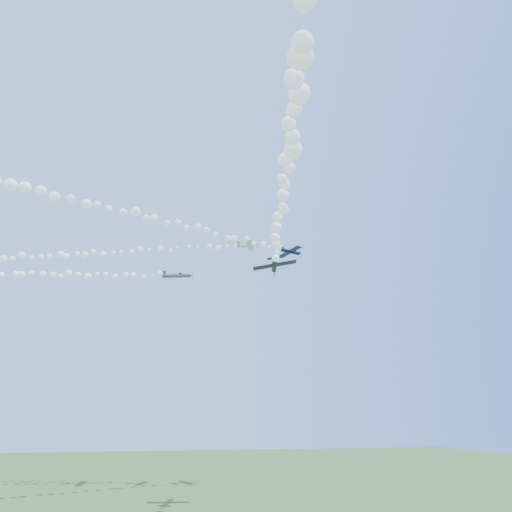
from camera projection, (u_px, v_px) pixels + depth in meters
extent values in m
plane|color=#2B511E|center=(224.00, 499.00, 78.65)|extent=(260.00, 260.00, 0.00)
cylinder|color=silver|center=(249.00, 245.00, 101.82)|extent=(5.47, 2.61, 1.15)
cone|color=silver|center=(261.00, 244.00, 101.56)|extent=(0.90, 0.92, 0.78)
cone|color=#B63614|center=(263.00, 243.00, 101.53)|extent=(0.36, 0.34, 0.28)
cube|color=black|center=(262.00, 243.00, 101.54)|extent=(0.21, 0.14, 1.74)
cube|color=silver|center=(250.00, 245.00, 101.76)|extent=(3.45, 6.87, 0.39)
cube|color=silver|center=(239.00, 246.00, 102.05)|extent=(1.49, 2.51, 0.19)
cube|color=#B63614|center=(238.00, 244.00, 102.22)|extent=(0.93, 0.36, 1.16)
sphere|color=black|center=(252.00, 243.00, 101.87)|extent=(0.88, 0.84, 0.72)
cylinder|color=#0C0C35|center=(289.00, 251.00, 102.71)|extent=(6.06, 3.28, 1.02)
cone|color=#0C0C35|center=(300.00, 254.00, 104.45)|extent=(1.01, 1.06, 0.85)
cone|color=silver|center=(301.00, 254.00, 104.69)|extent=(0.41, 0.39, 0.30)
cube|color=black|center=(301.00, 254.00, 104.63)|extent=(0.17, 0.20, 1.97)
cube|color=#0C0C35|center=(290.00, 252.00, 102.79)|extent=(4.24, 7.70, 0.47)
cube|color=#0C0C35|center=(279.00, 249.00, 101.27)|extent=(1.80, 2.83, 0.20)
cube|color=silver|center=(279.00, 247.00, 101.44)|extent=(0.99, 0.48, 1.27)
sphere|color=black|center=(292.00, 250.00, 103.31)|extent=(0.99, 0.98, 0.79)
cylinder|color=#3E495A|center=(176.00, 276.00, 101.16)|extent=(6.31, 3.24, 1.19)
cone|color=#3E495A|center=(191.00, 275.00, 101.40)|extent=(1.05, 1.08, 0.90)
cone|color=navy|center=(193.00, 275.00, 101.44)|extent=(0.42, 0.40, 0.32)
cube|color=black|center=(193.00, 275.00, 101.43)|extent=(0.23, 0.61, 2.01)
cube|color=#3E495A|center=(177.00, 276.00, 101.16)|extent=(2.62, 7.88, 2.09)
cube|color=#3E495A|center=(164.00, 276.00, 100.96)|extent=(1.27, 2.82, 0.78)
cube|color=navy|center=(164.00, 273.00, 101.03)|extent=(1.12, 0.53, 1.31)
sphere|color=black|center=(180.00, 274.00, 101.27)|extent=(0.92, 1.03, 0.96)
cylinder|color=black|center=(275.00, 264.00, 78.72)|extent=(1.07, 6.60, 1.04)
cone|color=black|center=(274.00, 271.00, 82.02)|extent=(0.90, 0.80, 0.89)
cone|color=gold|center=(274.00, 271.00, 82.48)|extent=(0.31, 0.34, 0.31)
cube|color=black|center=(274.00, 271.00, 82.36)|extent=(0.52, 0.20, 2.07)
cube|color=black|center=(275.00, 265.00, 78.92)|extent=(8.16, 3.21, 1.65)
cube|color=black|center=(275.00, 258.00, 75.99)|extent=(2.95, 1.48, 0.62)
cube|color=gold|center=(275.00, 255.00, 76.13)|extent=(0.53, 1.11, 1.33)
sphere|color=black|center=(274.00, 264.00, 79.73)|extent=(1.06, 0.97, 0.93)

